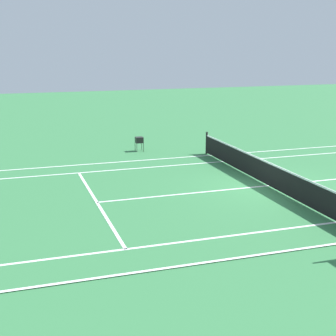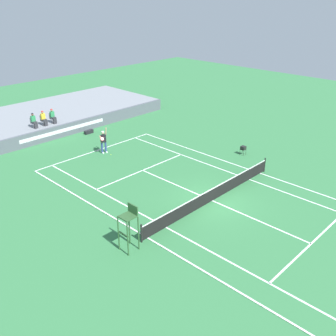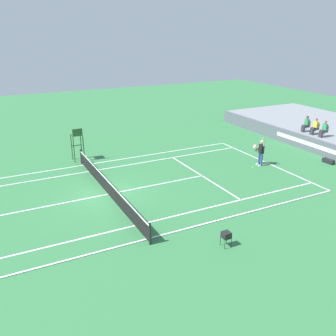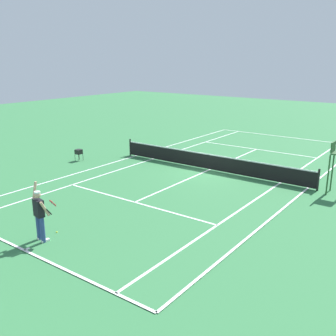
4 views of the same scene
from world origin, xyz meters
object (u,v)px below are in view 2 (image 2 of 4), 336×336
at_px(spectator_seated_2, 53,116).
at_px(spectator_seated_0, 34,121).
at_px(spectator_seated_1, 44,119).
at_px(tennis_player, 103,141).
at_px(tennis_ball, 111,154).
at_px(ball_hopper, 243,148).
at_px(umpire_chair, 129,222).
at_px(equipment_bag, 89,132).

bearing_deg(spectator_seated_2, spectator_seated_0, 180.00).
xyz_separation_m(spectator_seated_0, spectator_seated_1, (0.93, 0.00, 0.00)).
bearing_deg(spectator_seated_0, spectator_seated_1, 0.00).
relative_size(spectator_seated_1, tennis_player, 0.61).
bearing_deg(tennis_ball, tennis_player, 99.27).
distance_m(tennis_player, ball_hopper, 11.07).
distance_m(umpire_chair, ball_hopper, 14.61).
distance_m(spectator_seated_0, tennis_ball, 7.87).
height_order(spectator_seated_1, equipment_bag, spectator_seated_1).
bearing_deg(equipment_bag, spectator_seated_0, 155.62).
xyz_separation_m(tennis_player, ball_hopper, (7.44, -8.19, -0.42)).
xyz_separation_m(spectator_seated_1, spectator_seated_2, (0.89, 0.00, 0.00)).
bearing_deg(umpire_chair, tennis_player, 58.32).
relative_size(spectator_seated_2, ball_hopper, 1.81).
distance_m(spectator_seated_1, tennis_ball, 7.63).
height_order(spectator_seated_0, equipment_bag, spectator_seated_0).
bearing_deg(tennis_ball, spectator_seated_2, 94.72).
distance_m(spectator_seated_2, tennis_ball, 7.51).
xyz_separation_m(spectator_seated_2, umpire_chair, (-6.36, -17.68, -0.18)).
bearing_deg(tennis_ball, spectator_seated_0, 108.36).
relative_size(spectator_seated_2, umpire_chair, 0.52).
xyz_separation_m(umpire_chair, equipment_bag, (8.71, 15.80, -1.40)).
bearing_deg(tennis_player, spectator_seated_1, 101.81).
bearing_deg(spectator_seated_0, tennis_ball, -71.64).
height_order(spectator_seated_0, spectator_seated_2, same).
xyz_separation_m(spectator_seated_2, ball_hopper, (7.92, -14.77, -1.16)).
bearing_deg(ball_hopper, spectator_seated_1, 120.83).
bearing_deg(ball_hopper, umpire_chair, -168.48).
bearing_deg(equipment_bag, spectator_seated_2, 141.17).
bearing_deg(tennis_player, tennis_ball, -80.73).
height_order(tennis_ball, equipment_bag, equipment_bag).
relative_size(spectator_seated_0, umpire_chair, 0.52).
distance_m(tennis_player, umpire_chair, 13.05).
relative_size(spectator_seated_1, spectator_seated_2, 1.00).
xyz_separation_m(tennis_player, equipment_bag, (1.86, 4.70, -0.83)).
bearing_deg(equipment_bag, spectator_seated_1, 149.75).
xyz_separation_m(tennis_player, umpire_chair, (-6.85, -11.10, 0.56)).
distance_m(tennis_player, equipment_bag, 5.12).
bearing_deg(spectator_seated_0, tennis_player, -70.71).
xyz_separation_m(tennis_player, tennis_ball, (0.12, -0.71, -0.96)).
relative_size(spectator_seated_0, tennis_player, 0.61).
bearing_deg(spectator_seated_1, equipment_bag, -30.25).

